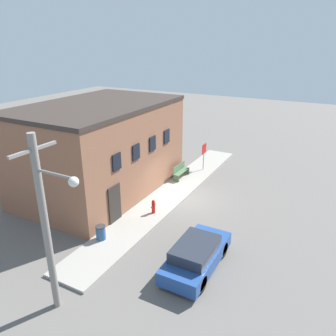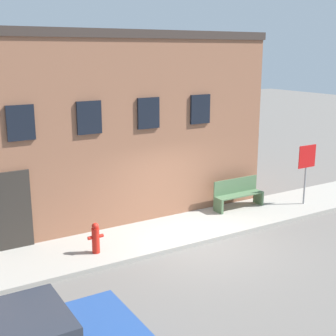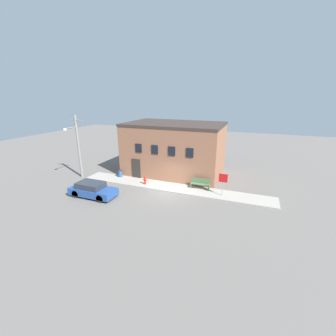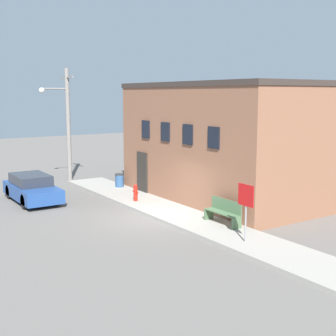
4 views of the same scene
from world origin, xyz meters
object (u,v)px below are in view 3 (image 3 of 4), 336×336
(trash_bin, at_px, (120,174))
(utility_pole, at_px, (78,145))
(fire_hydrant, at_px, (145,180))
(stop_sign, at_px, (223,180))
(bench, at_px, (200,184))
(parked_car, at_px, (93,190))

(trash_bin, height_order, utility_pole, utility_pole)
(fire_hydrant, xyz_separation_m, utility_pole, (-7.62, -0.40, 3.10))
(fire_hydrant, height_order, utility_pole, utility_pole)
(fire_hydrant, distance_m, trash_bin, 3.62)
(stop_sign, bearing_deg, utility_pole, -178.24)
(stop_sign, height_order, trash_bin, stop_sign)
(fire_hydrant, distance_m, utility_pole, 8.23)
(bench, relative_size, trash_bin, 2.44)
(trash_bin, relative_size, utility_pole, 0.11)
(parked_car, bearing_deg, trash_bin, 94.05)
(stop_sign, height_order, bench, stop_sign)
(utility_pole, height_order, parked_car, utility_pole)
(stop_sign, relative_size, bench, 1.15)
(trash_bin, relative_size, parked_car, 0.17)
(stop_sign, distance_m, bench, 2.52)
(bench, bearing_deg, stop_sign, -21.72)
(bench, bearing_deg, utility_pole, -174.16)
(parked_car, bearing_deg, stop_sign, 20.81)
(fire_hydrant, xyz_separation_m, bench, (5.40, 0.93, 0.07))
(stop_sign, height_order, parked_car, stop_sign)
(stop_sign, relative_size, trash_bin, 2.79)
(trash_bin, xyz_separation_m, parked_car, (0.35, -4.96, 0.15))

